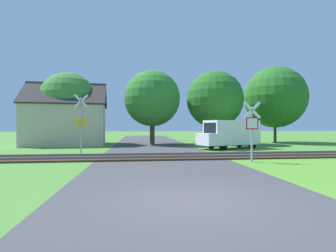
{
  "coord_description": "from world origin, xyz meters",
  "views": [
    {
      "loc": [
        -1.33,
        -6.22,
        1.81
      ],
      "look_at": [
        0.5,
        9.45,
        1.8
      ],
      "focal_mm": 28.0,
      "sensor_mm": 36.0,
      "label": 1
    }
  ],
  "objects": [
    {
      "name": "house",
      "position": [
        -8.03,
        19.73,
        2.08
      ],
      "size": [
        7.8,
        6.7,
        5.97
      ],
      "rotation": [
        0.0,
        0.0,
        0.09
      ],
      "color": "#C6B293",
      "rests_on": "ground"
    },
    {
      "name": "mail_truck",
      "position": [
        5.94,
        13.76,
        1.24
      ],
      "size": [
        5.24,
        3.36,
        2.24
      ],
      "rotation": [
        0.0,
        0.0,
        1.91
      ],
      "color": "white",
      "rests_on": "ground"
    },
    {
      "name": "crossing_sign_far",
      "position": [
        -4.81,
        10.53,
        2.14
      ],
      "size": [
        0.87,
        0.19,
        3.79
      ],
      "rotation": [
        0.0,
        0.0,
        0.17
      ],
      "color": "#9E9EA5",
      "rests_on": "ground"
    },
    {
      "name": "tree_left",
      "position": [
        -7.97,
        19.9,
        4.25
      ],
      "size": [
        5.36,
        5.36,
        6.94
      ],
      "color": "#513823",
      "rests_on": "ground"
    },
    {
      "name": "tree_far",
      "position": [
        13.42,
        20.47,
        4.9
      ],
      "size": [
        6.57,
        6.57,
        8.19
      ],
      "color": "#513823",
      "rests_on": "ground"
    },
    {
      "name": "ground_plane",
      "position": [
        0.0,
        0.0,
        0.0
      ],
      "size": [
        160.0,
        160.0,
        0.0
      ],
      "primitive_type": "plane",
      "color": "#4C8433"
    },
    {
      "name": "road_asphalt",
      "position": [
        0.0,
        2.0,
        0.0
      ],
      "size": [
        7.02,
        80.0,
        0.01
      ],
      "primitive_type": "cube",
      "color": "#424244",
      "rests_on": "ground"
    },
    {
      "name": "tree_right",
      "position": [
        6.34,
        19.15,
        4.45
      ],
      "size": [
        5.65,
        5.65,
        7.28
      ],
      "color": "#513823",
      "rests_on": "ground"
    },
    {
      "name": "stop_sign_near",
      "position": [
        4.33,
        6.21,
        1.75
      ],
      "size": [
        0.88,
        0.17,
        3.03
      ],
      "rotation": [
        0.0,
        0.0,
        3.04
      ],
      "color": "#9E9EA5",
      "rests_on": "ground"
    },
    {
      "name": "tree_center",
      "position": [
        0.1,
        19.33,
        4.49
      ],
      "size": [
        5.47,
        5.47,
        7.23
      ],
      "color": "#513823",
      "rests_on": "ground"
    },
    {
      "name": "rail_track",
      "position": [
        0.0,
        8.45,
        0.06
      ],
      "size": [
        60.0,
        2.6,
        0.22
      ],
      "color": "#422D1E",
      "rests_on": "ground"
    }
  ]
}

